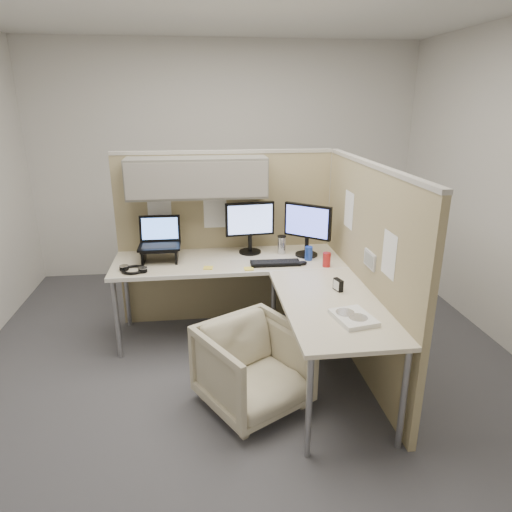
{
  "coord_description": "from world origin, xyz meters",
  "views": [
    {
      "loc": [
        -0.33,
        -3.23,
        2.06
      ],
      "look_at": [
        0.1,
        0.25,
        0.85
      ],
      "focal_mm": 32.0,
      "sensor_mm": 36.0,
      "label": 1
    }
  ],
  "objects": [
    {
      "name": "desk_clock",
      "position": [
        0.64,
        -0.25,
        0.77
      ],
      "size": [
        0.06,
        0.09,
        0.09
      ],
      "rotation": [
        0.0,
        0.0,
        -1.28
      ],
      "color": "black",
      "rests_on": "desk"
    },
    {
      "name": "office_chair",
      "position": [
        -0.01,
        -0.52,
        0.33
      ],
      "size": [
        0.86,
        0.84,
        0.66
      ],
      "primitive_type": "imported",
      "rotation": [
        0.0,
        0.0,
        0.52
      ],
      "color": "beige",
      "rests_on": "ground"
    },
    {
      "name": "travel_mug",
      "position": [
        0.38,
        0.64,
        0.81
      ],
      "size": [
        0.08,
        0.08,
        0.17
      ],
      "color": "silver",
      "rests_on": "desk"
    },
    {
      "name": "sticky_note_b",
      "position": [
        0.04,
        0.27,
        0.73
      ],
      "size": [
        0.08,
        0.08,
        0.01
      ],
      "primitive_type": "cube",
      "rotation": [
        0.0,
        0.0,
        0.01
      ],
      "color": "yellow",
      "rests_on": "desk"
    },
    {
      "name": "keyboard",
      "position": [
        0.28,
        0.36,
        0.74
      ],
      "size": [
        0.42,
        0.15,
        0.02
      ],
      "primitive_type": "cube",
      "rotation": [
        0.0,
        0.0,
        -0.02
      ],
      "color": "black",
      "rests_on": "desk"
    },
    {
      "name": "soda_can_silver",
      "position": [
        0.58,
        0.44,
        0.79
      ],
      "size": [
        0.07,
        0.07,
        0.12
      ],
      "primitive_type": "cylinder",
      "color": "#1E3FA5",
      "rests_on": "desk"
    },
    {
      "name": "laptop_station",
      "position": [
        -0.69,
        0.6,
        0.87
      ],
      "size": [
        0.35,
        0.3,
        0.37
      ],
      "color": "black",
      "rests_on": "desk"
    },
    {
      "name": "headphones",
      "position": [
        -0.9,
        0.34,
        0.75
      ],
      "size": [
        0.26,
        0.26,
        0.04
      ],
      "rotation": [
        0.0,
        0.0,
        -0.41
      ],
      "color": "black",
      "rests_on": "desk"
    },
    {
      "name": "sticky_note_a",
      "position": [
        -0.29,
        0.34,
        0.73
      ],
      "size": [
        0.08,
        0.08,
        0.01
      ],
      "primitive_type": "cube",
      "rotation": [
        0.0,
        0.0,
        -0.12
      ],
      "color": "yellow",
      "rests_on": "desk"
    },
    {
      "name": "desk",
      "position": [
        0.12,
        0.13,
        0.69
      ],
      "size": [
        2.0,
        1.98,
        0.73
      ],
      "color": "beige",
      "rests_on": "ground"
    },
    {
      "name": "paper_stack",
      "position": [
        0.6,
        -0.72,
        0.75
      ],
      "size": [
        0.27,
        0.32,
        0.03
      ],
      "rotation": [
        0.0,
        0.0,
        0.19
      ],
      "color": "white",
      "rests_on": "desk"
    },
    {
      "name": "partition_back",
      "position": [
        -0.22,
        0.83,
        1.1
      ],
      "size": [
        2.0,
        0.36,
        1.63
      ],
      "color": "tan",
      "rests_on": "ground"
    },
    {
      "name": "soda_can_green",
      "position": [
        0.7,
        0.26,
        0.79
      ],
      "size": [
        0.07,
        0.07,
        0.12
      ],
      "primitive_type": "cylinder",
      "color": "#B21E1E",
      "rests_on": "desk"
    },
    {
      "name": "monitor_right",
      "position": [
        0.59,
        0.56,
        1.0
      ],
      "size": [
        0.36,
        0.31,
        0.47
      ],
      "rotation": [
        0.0,
        0.0,
        -0.68
      ],
      "color": "black",
      "rests_on": "desk"
    },
    {
      "name": "ground",
      "position": [
        0.0,
        0.0,
        0.0
      ],
      "size": [
        4.5,
        4.5,
        0.0
      ],
      "primitive_type": "plane",
      "color": "#424248",
      "rests_on": "ground"
    },
    {
      "name": "monitor_left",
      "position": [
        0.1,
        0.7,
        1.0
      ],
      "size": [
        0.44,
        0.2,
        0.47
      ],
      "rotation": [
        0.0,
        0.0,
        0.09
      ],
      "color": "black",
      "rests_on": "desk"
    },
    {
      "name": "mouse",
      "position": [
        0.5,
        0.32,
        0.75
      ],
      "size": [
        0.1,
        0.07,
        0.03
      ],
      "primitive_type": "ellipsoid",
      "rotation": [
        0.0,
        0.0,
        0.18
      ],
      "color": "black",
      "rests_on": "desk"
    },
    {
      "name": "partition_right",
      "position": [
        0.9,
        -0.07,
        0.82
      ],
      "size": [
        0.07,
        2.03,
        1.63
      ],
      "color": "tan",
      "rests_on": "ground"
    }
  ]
}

